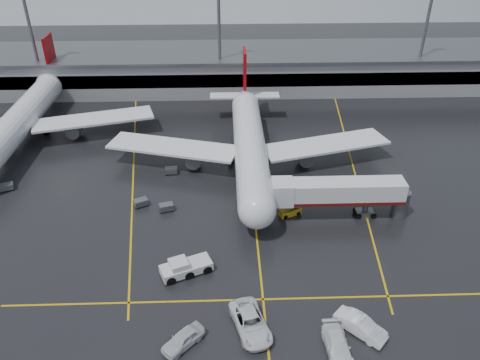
{
  "coord_description": "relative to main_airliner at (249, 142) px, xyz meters",
  "views": [
    {
      "loc": [
        -4.0,
        -61.05,
        40.45
      ],
      "look_at": [
        -2.0,
        -2.0,
        4.0
      ],
      "focal_mm": 35.24,
      "sensor_mm": 36.0,
      "label": 1
    }
  ],
  "objects": [
    {
      "name": "jet_bridge",
      "position": [
        11.87,
        -15.7,
        -0.28
      ],
      "size": [
        19.9,
        3.4,
        6.05
      ],
      "color": "silver",
      "rests_on": "ground"
    },
    {
      "name": "baggage_cart_b",
      "position": [
        -16.9,
        -12.1,
        -3.58
      ],
      "size": [
        2.37,
        2.06,
        1.12
      ],
      "color": "#595B60",
      "rests_on": "ground"
    },
    {
      "name": "service_van_d",
      "position": [
        -8.79,
        -37.78,
        -3.37
      ],
      "size": [
        4.91,
        4.91,
        1.69
      ],
      "primitive_type": "imported",
      "rotation": [
        0.0,
        0.0,
        -0.79
      ],
      "color": "silver",
      "rests_on": "ground"
    },
    {
      "name": "light_mast_mid",
      "position": [
        -5.0,
        32.3,
        10.27
      ],
      "size": [
        3.0,
        1.2,
        25.45
      ],
      "color": "#595B60",
      "rests_on": "ground"
    },
    {
      "name": "main_airliner",
      "position": [
        0.0,
        0.0,
        0.0
      ],
      "size": [
        48.8,
        45.6,
        14.1
      ],
      "color": "silver",
      "rests_on": "ground"
    },
    {
      "name": "baggage_cart_a",
      "position": [
        -12.95,
        -13.44,
        -3.58
      ],
      "size": [
        2.29,
        1.81,
        1.12
      ],
      "color": "#595B60",
      "rests_on": "ground"
    },
    {
      "name": "baggage_cart_c",
      "position": [
        -13.18,
        -2.78,
        -3.58
      ],
      "size": [
        2.1,
        1.45,
        1.12
      ],
      "color": "#595B60",
      "rests_on": "ground"
    },
    {
      "name": "terminal",
      "position": [
        0.0,
        38.23,
        0.11
      ],
      "size": [
        122.0,
        19.0,
        8.6
      ],
      "color": "gray",
      "rests_on": "ground"
    },
    {
      "name": "apron_line_stop",
      "position": [
        0.0,
        -31.7,
        -4.2
      ],
      "size": [
        60.0,
        0.25,
        0.02
      ],
      "primitive_type": "cube",
      "color": "gold",
      "rests_on": "ground"
    },
    {
      "name": "pushback_tractor",
      "position": [
        -9.32,
        -26.96,
        -3.32
      ],
      "size": [
        6.76,
        4.72,
        2.24
      ],
      "color": "silver",
      "rests_on": "ground"
    },
    {
      "name": "light_mast_left",
      "position": [
        -45.0,
        32.3,
        10.27
      ],
      "size": [
        3.0,
        1.2,
        25.45
      ],
      "color": "#595B60",
      "rests_on": "ground"
    },
    {
      "name": "ground",
      "position": [
        0.0,
        -9.7,
        -4.21
      ],
      "size": [
        220.0,
        220.0,
        0.0
      ],
      "primitive_type": "plane",
      "color": "black",
      "rests_on": "ground"
    },
    {
      "name": "apron_line_right",
      "position": [
        18.0,
        0.3,
        -4.2
      ],
      "size": [
        7.57,
        69.64,
        0.02
      ],
      "primitive_type": "cube",
      "rotation": [
        0.0,
        0.0,
        -0.1
      ],
      "color": "gold",
      "rests_on": "ground"
    },
    {
      "name": "light_mast_right",
      "position": [
        40.0,
        32.3,
        10.27
      ],
      "size": [
        3.0,
        1.2,
        25.45
      ],
      "color": "#595B60",
      "rests_on": "ground"
    },
    {
      "name": "service_van_b",
      "position": [
        7.02,
        -39.11,
        -3.37
      ],
      "size": [
        2.66,
        5.93,
        1.69
      ],
      "primitive_type": "imported",
      "rotation": [
        0.0,
        0.0,
        0.05
      ],
      "color": "white",
      "rests_on": "ground"
    },
    {
      "name": "service_van_a",
      "position": [
        -1.69,
        -35.96,
        -3.24
      ],
      "size": [
        5.0,
        7.58,
        1.94
      ],
      "primitive_type": "imported",
      "rotation": [
        0.0,
        0.0,
        0.28
      ],
      "color": "white",
      "rests_on": "ground"
    },
    {
      "name": "apron_line_centre",
      "position": [
        0.0,
        -9.7,
        -4.2
      ],
      "size": [
        0.25,
        90.0,
        0.02
      ],
      "primitive_type": "cube",
      "color": "gold",
      "rests_on": "ground"
    },
    {
      "name": "baggage_cart_e",
      "position": [
        -38.69,
        -6.97,
        -3.58
      ],
      "size": [
        2.33,
        1.92,
        1.12
      ],
      "color": "#595B60",
      "rests_on": "ground"
    },
    {
      "name": "service_van_c",
      "position": [
        9.98,
        -36.75,
        -3.26
      ],
      "size": [
        5.59,
        5.44,
        1.91
      ],
      "primitive_type": "imported",
      "rotation": [
        0.0,
        0.0,
        0.81
      ],
      "color": "white",
      "rests_on": "ground"
    },
    {
      "name": "second_airliner",
      "position": [
        -42.0,
        12.0,
        0.0
      ],
      "size": [
        48.8,
        45.6,
        14.1
      ],
      "color": "silver",
      "rests_on": "ground"
    },
    {
      "name": "apron_line_left",
      "position": [
        -20.0,
        0.3,
        -4.2
      ],
      "size": [
        9.99,
        69.35,
        0.02
      ],
      "primitive_type": "cube",
      "rotation": [
        0.0,
        0.0,
        0.14
      ],
      "color": "gold",
      "rests_on": "ground"
    },
    {
      "name": "belt_loader",
      "position": [
        5.18,
        -15.05,
        -3.71
      ],
      "size": [
        3.46,
        2.43,
        2.02
      ],
      "color": "gold",
      "rests_on": "ground"
    }
  ]
}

